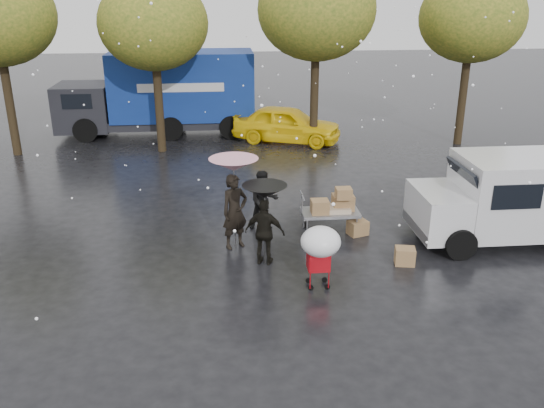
{
  "coord_description": "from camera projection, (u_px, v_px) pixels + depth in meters",
  "views": [
    {
      "loc": [
        -1.22,
        -12.18,
        6.16
      ],
      "look_at": [
        0.01,
        1.0,
        1.07
      ],
      "focal_mm": 38.0,
      "sensor_mm": 36.0,
      "label": 1
    }
  ],
  "objects": [
    {
      "name": "person_black",
      "position": [
        265.0,
        232.0,
        13.25
      ],
      "size": [
        1.01,
        0.67,
        1.6
      ],
      "primitive_type": "imported",
      "rotation": [
        0.0,
        0.0,
        2.81
      ],
      "color": "black",
      "rests_on": "ground"
    },
    {
      "name": "white_van",
      "position": [
        519.0,
        197.0,
        14.4
      ],
      "size": [
        4.91,
        2.18,
        2.2
      ],
      "color": "silver",
      "rests_on": "ground"
    },
    {
      "name": "person_pink",
      "position": [
        235.0,
        212.0,
        14.05
      ],
      "size": [
        0.82,
        0.72,
        1.88
      ],
      "primitive_type": "imported",
      "rotation": [
        0.0,
        0.0,
        0.48
      ],
      "color": "black",
      "rests_on": "ground"
    },
    {
      "name": "tree_row",
      "position": [
        237.0,
        16.0,
        21.09
      ],
      "size": [
        21.6,
        4.4,
        7.12
      ],
      "color": "black",
      "rests_on": "ground"
    },
    {
      "name": "yellow_taxi",
      "position": [
        287.0,
        124.0,
        23.64
      ],
      "size": [
        4.75,
        3.26,
        1.5
      ],
      "primitive_type": "imported",
      "rotation": [
        0.0,
        0.0,
        1.2
      ],
      "color": "yellow",
      "rests_on": "ground"
    },
    {
      "name": "box_ground_far",
      "position": [
        358.0,
        228.0,
        15.03
      ],
      "size": [
        0.58,
        0.52,
        0.38
      ],
      "primitive_type": "cube",
      "rotation": [
        0.0,
        0.0,
        0.34
      ],
      "color": "olive",
      "rests_on": "ground"
    },
    {
      "name": "blue_truck",
      "position": [
        163.0,
        93.0,
        24.58
      ],
      "size": [
        8.3,
        2.6,
        3.5
      ],
      "color": "navy",
      "rests_on": "ground"
    },
    {
      "name": "person_middle",
      "position": [
        264.0,
        200.0,
        15.18
      ],
      "size": [
        0.82,
        0.66,
        1.61
      ],
      "primitive_type": "imported",
      "rotation": [
        0.0,
        0.0,
        0.06
      ],
      "color": "black",
      "rests_on": "ground"
    },
    {
      "name": "ground",
      "position": [
        276.0,
        261.0,
        13.64
      ],
      "size": [
        90.0,
        90.0,
        0.0
      ],
      "primitive_type": "plane",
      "color": "black",
      "rests_on": "ground"
    },
    {
      "name": "shopping_cart",
      "position": [
        320.0,
        245.0,
        11.99
      ],
      "size": [
        0.84,
        0.84,
        1.46
      ],
      "color": "#9E0911",
      "rests_on": "ground"
    },
    {
      "name": "vendor_cart",
      "position": [
        334.0,
        206.0,
        14.99
      ],
      "size": [
        1.52,
        0.8,
        1.27
      ],
      "color": "slate",
      "rests_on": "ground"
    },
    {
      "name": "umbrella_pink",
      "position": [
        234.0,
        165.0,
        13.62
      ],
      "size": [
        1.19,
        1.19,
        2.3
      ],
      "color": "#4C4C4C",
      "rests_on": "ground"
    },
    {
      "name": "umbrella_black",
      "position": [
        265.0,
        192.0,
        12.89
      ],
      "size": [
        1.02,
        1.02,
        1.95
      ],
      "color": "#4C4C4C",
      "rests_on": "ground"
    },
    {
      "name": "box_ground_near",
      "position": [
        405.0,
        256.0,
        13.43
      ],
      "size": [
        0.51,
        0.44,
        0.41
      ],
      "primitive_type": "cube",
      "rotation": [
        0.0,
        0.0,
        -0.19
      ],
      "color": "olive",
      "rests_on": "ground"
    }
  ]
}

